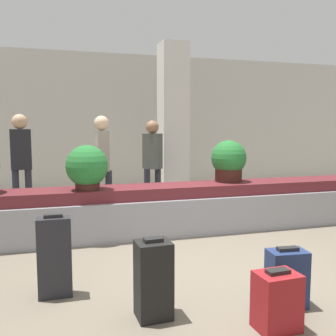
# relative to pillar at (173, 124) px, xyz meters

# --- Properties ---
(ground_plane) EXTENTS (18.00, 18.00, 0.00)m
(ground_plane) POSITION_rel_pillar_xyz_m (-0.74, -3.81, -1.60)
(ground_plane) COLOR #6B6051
(back_wall) EXTENTS (18.00, 0.06, 3.20)m
(back_wall) POSITION_rel_pillar_xyz_m (-0.74, 1.38, 0.00)
(back_wall) COLOR beige
(back_wall) RESTS_ON ground_plane
(carousel) EXTENTS (7.49, 0.76, 0.69)m
(carousel) POSITION_rel_pillar_xyz_m (-0.74, -2.15, -1.27)
(carousel) COLOR gray
(carousel) RESTS_ON ground_plane
(pillar) EXTENTS (0.53, 0.53, 3.20)m
(pillar) POSITION_rel_pillar_xyz_m (0.00, 0.00, 0.00)
(pillar) COLOR silver
(pillar) RESTS_ON ground_plane
(suitcase_0) EXTENTS (0.33, 0.26, 0.47)m
(suitcase_0) POSITION_rel_pillar_xyz_m (-0.70, -4.94, -1.38)
(suitcase_0) COLOR maroon
(suitcase_0) RESTS_ON ground_plane
(suitcase_1) EXTENTS (0.30, 0.16, 0.76)m
(suitcase_1) POSITION_rel_pillar_xyz_m (-2.31, -3.89, -1.23)
(suitcase_1) COLOR #232328
(suitcase_1) RESTS_ON ground_plane
(suitcase_2) EXTENTS (0.34, 0.24, 0.52)m
(suitcase_2) POSITION_rel_pillar_xyz_m (-0.41, -4.65, -1.35)
(suitcase_2) COLOR navy
(suitcase_2) RESTS_ON ground_plane
(suitcase_3) EXTENTS (0.28, 0.25, 0.66)m
(suitcase_3) POSITION_rel_pillar_xyz_m (-1.55, -4.51, -1.28)
(suitcase_3) COLOR black
(suitcase_3) RESTS_ON ground_plane
(potted_plant_1) EXTENTS (0.54, 0.54, 0.64)m
(potted_plant_1) POSITION_rel_pillar_xyz_m (0.27, -2.05, -0.59)
(potted_plant_1) COLOR #381914
(potted_plant_1) RESTS_ON carousel
(potted_plant_2) EXTENTS (0.56, 0.56, 0.60)m
(potted_plant_2) POSITION_rel_pillar_xyz_m (-1.89, -2.26, -0.60)
(potted_plant_2) COLOR #381914
(potted_plant_2) RESTS_ON carousel
(traveler_0) EXTENTS (0.34, 0.24, 1.75)m
(traveler_0) POSITION_rel_pillar_xyz_m (-2.84, -0.73, -0.55)
(traveler_0) COLOR #282833
(traveler_0) RESTS_ON ground_plane
(traveler_1) EXTENTS (0.31, 0.34, 1.72)m
(traveler_1) POSITION_rel_pillar_xyz_m (-1.57, -1.17, -0.57)
(traveler_1) COLOR #282833
(traveler_1) RESTS_ON ground_plane
(traveler_2) EXTENTS (0.35, 0.36, 1.65)m
(traveler_2) POSITION_rel_pillar_xyz_m (-0.63, -0.81, -0.62)
(traveler_2) COLOR #282833
(traveler_2) RESTS_ON ground_plane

